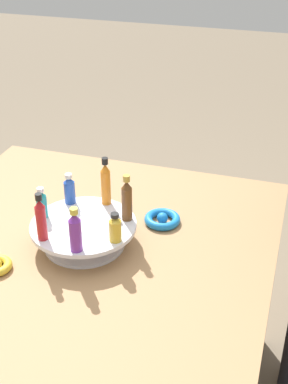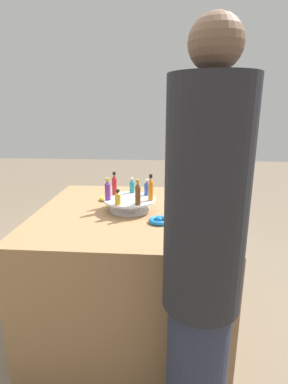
{
  "view_description": "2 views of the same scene",
  "coord_description": "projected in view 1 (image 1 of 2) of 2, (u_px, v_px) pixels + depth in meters",
  "views": [
    {
      "loc": [
        -0.54,
        1.15,
        1.65
      ],
      "look_at": [
        -0.16,
        -0.07,
        0.91
      ],
      "focal_mm": 50.0,
      "sensor_mm": 36.0,
      "label": 1
    },
    {
      "loc": [
        -1.65,
        -0.21,
        1.34
      ],
      "look_at": [
        -0.21,
        -0.1,
        0.92
      ],
      "focal_mm": 28.0,
      "sensor_mm": 36.0,
      "label": 2
    }
  ],
  "objects": [
    {
      "name": "display_stand",
      "position": [
        84.0,
        232.0,
        1.52
      ],
      "size": [
        0.3,
        0.3,
        0.07
      ],
      "color": "silver",
      "rests_on": "party_table"
    },
    {
      "name": "bottle_orange",
      "position": [
        106.0,
        183.0,
        1.56
      ],
      "size": [
        0.03,
        0.03,
        0.15
      ],
      "color": "orange",
      "rests_on": "display_stand"
    },
    {
      "name": "bottle_purple",
      "position": [
        75.0,
        231.0,
        1.37
      ],
      "size": [
        0.03,
        0.03,
        0.13
      ],
      "color": "#702D93",
      "rests_on": "display_stand"
    },
    {
      "name": "ribbon_bow_blue",
      "position": [
        162.0,
        219.0,
        1.63
      ],
      "size": [
        0.11,
        0.11,
        0.03
      ],
      "color": "blue",
      "rests_on": "party_table"
    },
    {
      "name": "bottle_blue",
      "position": [
        70.0,
        190.0,
        1.58
      ],
      "size": [
        0.03,
        0.03,
        0.1
      ],
      "color": "#234CAD",
      "rests_on": "display_stand"
    },
    {
      "name": "bottle_red",
      "position": [
        41.0,
        219.0,
        1.41
      ],
      "size": [
        0.03,
        0.03,
        0.14
      ],
      "color": "#B21E23",
      "rests_on": "display_stand"
    },
    {
      "name": "bottle_brown",
      "position": [
        127.0,
        199.0,
        1.49
      ],
      "size": [
        0.03,
        0.03,
        0.14
      ],
      "color": "brown",
      "rests_on": "display_stand"
    },
    {
      "name": "party_table",
      "position": [
        91.0,
        339.0,
        1.73
      ],
      "size": [
        1.07,
        1.07,
        0.75
      ],
      "color": "#9E754C",
      "rests_on": "ground_plane"
    },
    {
      "name": "bottle_teal",
      "position": [
        41.0,
        204.0,
        1.51
      ],
      "size": [
        0.03,
        0.03,
        0.09
      ],
      "color": "teal",
      "rests_on": "display_stand"
    },
    {
      "name": "bottle_gold",
      "position": [
        115.0,
        228.0,
        1.41
      ],
      "size": [
        0.03,
        0.03,
        0.08
      ],
      "color": "gold",
      "rests_on": "display_stand"
    }
  ]
}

